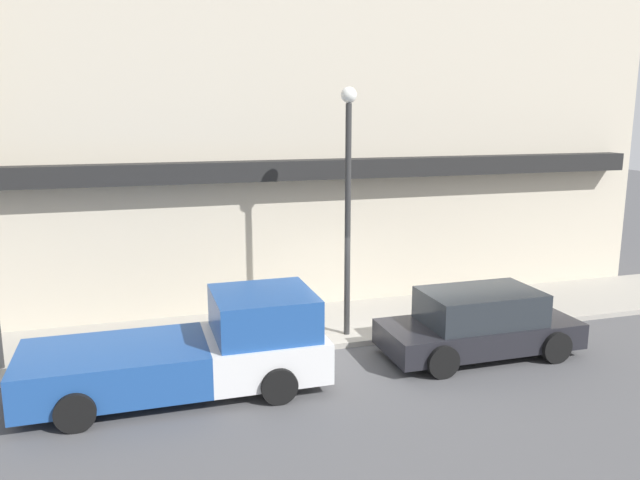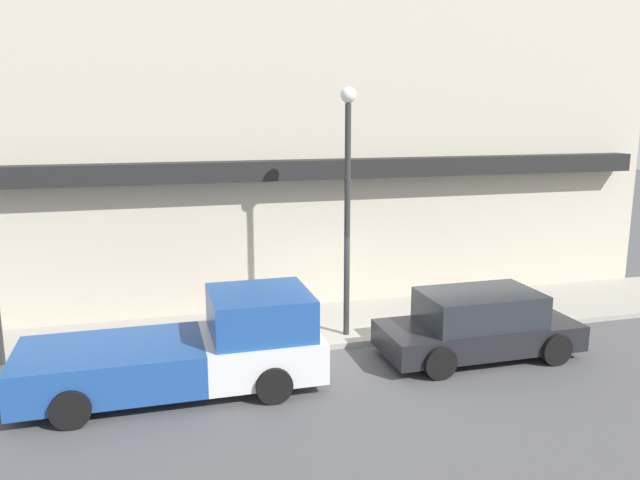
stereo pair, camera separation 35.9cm
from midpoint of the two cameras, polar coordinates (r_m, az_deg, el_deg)
ground_plane at (r=14.77m, az=4.98°, el=-9.66°), size 80.00×80.00×0.00m
sidewalk at (r=16.11m, az=3.06°, el=-7.55°), size 36.00×3.08×0.13m
building at (r=18.10m, az=0.09°, el=11.09°), size 19.80×3.80×10.38m
pickup_truck at (r=12.55m, az=-10.61°, el=-9.78°), size 5.74×2.31×1.87m
parked_car at (r=14.42m, az=14.99°, el=-7.52°), size 4.41×2.01×1.48m
fire_hydrant at (r=14.94m, az=-3.00°, el=-7.45°), size 0.17×0.17×0.70m
street_lamp at (r=14.30m, az=3.25°, el=5.05°), size 0.36×0.36×5.77m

